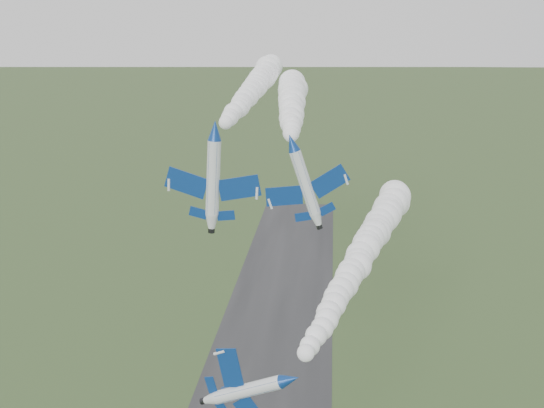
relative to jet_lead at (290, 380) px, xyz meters
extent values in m
cylinder|color=white|center=(-0.01, 0.10, -0.02)|extent=(3.67, 7.73, 1.80)
cone|color=navy|center=(-1.23, -4.48, -0.02)|extent=(2.24, 2.36, 1.80)
cone|color=white|center=(1.16, 4.51, -0.02)|extent=(2.15, 2.02, 1.80)
cylinder|color=black|center=(1.39, 5.38, -0.02)|extent=(1.02, 0.75, 0.91)
ellipsoid|color=black|center=(-0.07, -1.88, 0.20)|extent=(1.82, 2.80, 1.20)
cube|color=navy|center=(-1.09, 1.13, 2.33)|extent=(2.41, 2.57, 3.75)
cube|color=navy|center=(1.19, 0.52, -2.49)|extent=(2.41, 2.57, 3.75)
cube|color=navy|center=(0.34, 3.90, 1.27)|extent=(1.09, 1.17, 1.65)
cube|color=navy|center=(1.56, 3.57, -1.31)|extent=(1.09, 1.17, 1.65)
cube|color=navy|center=(1.91, 3.26, 0.49)|extent=(2.12, 1.85, 0.96)
cylinder|color=white|center=(-10.63, 21.03, 19.92)|extent=(2.07, 9.32, 1.75)
cone|color=navy|center=(-10.83, 15.18, 19.92)|extent=(1.84, 2.49, 1.75)
cone|color=white|center=(-10.44, 26.65, 19.92)|extent=(1.82, 2.04, 1.75)
cylinder|color=black|center=(-10.41, 27.76, 19.92)|extent=(0.91, 0.69, 0.89)
ellipsoid|color=black|center=(-10.68, 18.65, 20.54)|extent=(1.28, 3.22, 1.17)
cube|color=navy|center=(-13.92, 22.03, 19.95)|extent=(5.16, 2.82, 0.46)
cube|color=navy|center=(-7.31, 21.80, 19.55)|extent=(5.16, 2.82, 0.46)
cube|color=navy|center=(-12.24, 25.72, 20.03)|extent=(2.25, 1.29, 0.25)
cube|color=navy|center=(-8.72, 25.60, 19.81)|extent=(2.25, 1.29, 0.25)
cube|color=navy|center=(-10.40, 25.39, 21.35)|extent=(0.34, 1.77, 2.43)
cylinder|color=white|center=(-1.38, 20.73, 18.67)|extent=(2.65, 8.22, 1.82)
cone|color=navy|center=(-0.85, 15.66, 18.67)|extent=(2.03, 2.29, 1.82)
cone|color=white|center=(-1.89, 25.60, 18.67)|extent=(1.99, 1.91, 1.82)
cylinder|color=black|center=(-1.99, 26.55, 18.67)|extent=(0.98, 0.67, 0.92)
ellipsoid|color=black|center=(-1.34, 18.64, 19.18)|extent=(1.49, 2.88, 1.22)
cube|color=navy|center=(-4.13, 21.21, 17.62)|extent=(4.45, 2.73, 1.53)
cube|color=navy|center=(1.31, 21.78, 19.44)|extent=(4.45, 2.73, 1.53)
cube|color=navy|center=(-3.25, 24.59, 18.18)|extent=(1.95, 1.24, 0.70)
cube|color=navy|center=(-0.35, 24.89, 19.15)|extent=(1.95, 1.24, 0.70)
cube|color=navy|center=(-2.17, 24.47, 19.85)|extent=(0.93, 1.61, 2.04)
camera|label=1|loc=(3.24, -49.71, 31.64)|focal=40.00mm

